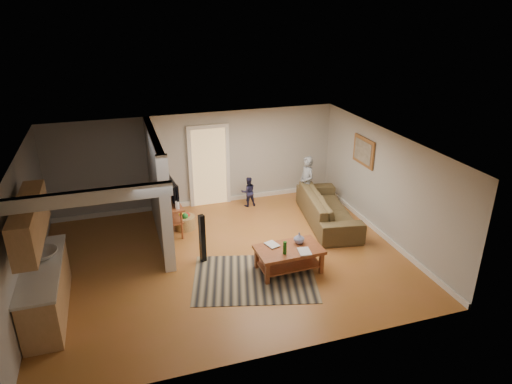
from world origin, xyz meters
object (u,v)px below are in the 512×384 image
coffee_table (290,253)px  speaker_right (169,214)px  sofa (327,222)px  speaker_left (202,239)px  tv_console (170,205)px  toddler (248,206)px  child (305,208)px  toy_basket (185,222)px

coffee_table → speaker_right: bearing=133.9°
sofa → speaker_left: 3.47m
sofa → tv_console: bearing=88.3°
tv_console → sofa: bearing=-16.7°
speaker_right → tv_console: bearing=82.4°
tv_console → speaker_right: speaker_right is taller
sofa → coffee_table: coffee_table is taller
speaker_left → sofa: bearing=-3.1°
sofa → speaker_left: bearing=114.1°
tv_console → toddler: size_ratio=1.51×
tv_console → child: 3.65m
toy_basket → toddler: bearing=23.7°
speaker_right → toddler: bearing=31.4°
child → coffee_table: bearing=-36.6°
child → toddler: size_ratio=1.75×
tv_console → speaker_left: (0.45, -1.61, -0.14)m
toy_basket → coffee_table: bearing=-55.3°
toddler → tv_console: bearing=20.6°
tv_console → toy_basket: bearing=-4.8°
tv_console → speaker_left: 1.67m
speaker_left → child: (3.13, 1.81, -0.54)m
coffee_table → tv_console: tv_console is taller
speaker_right → coffee_table: bearing=-40.7°
tv_console → toddler: 2.42m
speaker_right → toy_basket: speaker_right is taller
tv_console → child: bearing=-2.3°
speaker_left → child: bearing=12.2°
speaker_left → speaker_right: 1.42m
speaker_left → child: speaker_left is taller
sofa → child: (-0.18, 0.94, 0.00)m
coffee_table → tv_console: (-2.06, 2.48, 0.28)m
speaker_right → toddler: (2.24, 1.09, -0.56)m
sofa → tv_console: tv_console is taller
sofa → speaker_right: (-3.83, 0.45, 0.56)m
coffee_table → child: bearing=60.5°
sofa → speaker_right: size_ratio=2.29×
sofa → toy_basket: bearing=87.2°
coffee_table → tv_console: bearing=129.7°
sofa → coffee_table: bearing=145.0°
tv_console → child: (3.58, 0.21, -0.68)m
speaker_right → child: size_ratio=0.79×
speaker_left → coffee_table: bearing=-46.4°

